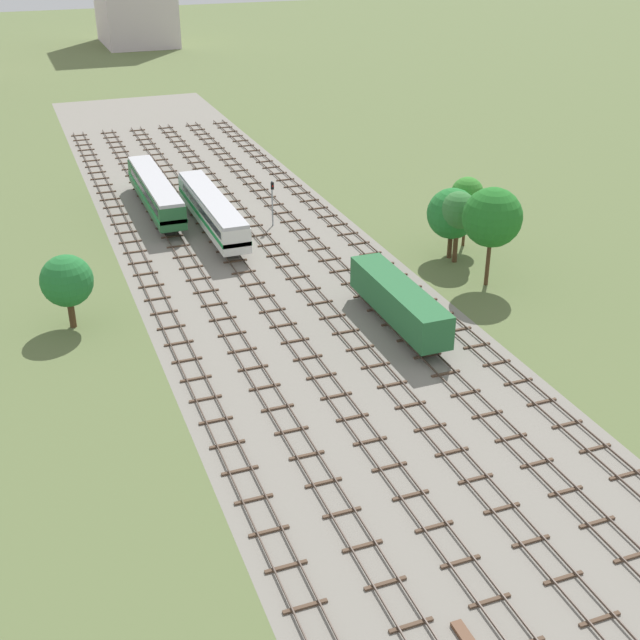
{
  "coord_description": "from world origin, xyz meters",
  "views": [
    {
      "loc": [
        -21.38,
        -12.39,
        31.78
      ],
      "look_at": [
        0.0,
        43.66,
        1.5
      ],
      "focal_mm": 46.27,
      "sensor_mm": 36.0,
      "label": 1
    }
  ],
  "objects_px": {
    "diesel_railcar_centre_left_near": "(212,210)",
    "signal_post_nearest": "(272,197)",
    "diesel_railcar_left_mid": "(155,191)",
    "freight_boxcar_centre_right_nearest": "(399,301)"
  },
  "relations": [
    {
      "from": "diesel_railcar_left_mid",
      "to": "diesel_railcar_centre_left_near",
      "type": "bearing_deg",
      "value": -62.73
    },
    {
      "from": "freight_boxcar_centre_right_nearest",
      "to": "diesel_railcar_centre_left_near",
      "type": "height_order",
      "value": "diesel_railcar_centre_left_near"
    },
    {
      "from": "freight_boxcar_centre_right_nearest",
      "to": "diesel_railcar_centre_left_near",
      "type": "relative_size",
      "value": 0.68
    },
    {
      "from": "freight_boxcar_centre_right_nearest",
      "to": "signal_post_nearest",
      "type": "height_order",
      "value": "signal_post_nearest"
    },
    {
      "from": "diesel_railcar_centre_left_near",
      "to": "signal_post_nearest",
      "type": "distance_m",
      "value": 6.74
    },
    {
      "from": "diesel_railcar_centre_left_near",
      "to": "diesel_railcar_left_mid",
      "type": "relative_size",
      "value": 1.0
    },
    {
      "from": "diesel_railcar_centre_left_near",
      "to": "signal_post_nearest",
      "type": "xyz_separation_m",
      "value": [
        6.7,
        -0.35,
        0.67
      ]
    },
    {
      "from": "diesel_railcar_left_mid",
      "to": "signal_post_nearest",
      "type": "xyz_separation_m",
      "value": [
        11.16,
        -9.01,
        0.67
      ]
    },
    {
      "from": "diesel_railcar_centre_left_near",
      "to": "diesel_railcar_left_mid",
      "type": "bearing_deg",
      "value": 117.27
    },
    {
      "from": "diesel_railcar_centre_left_near",
      "to": "signal_post_nearest",
      "type": "height_order",
      "value": "signal_post_nearest"
    }
  ]
}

